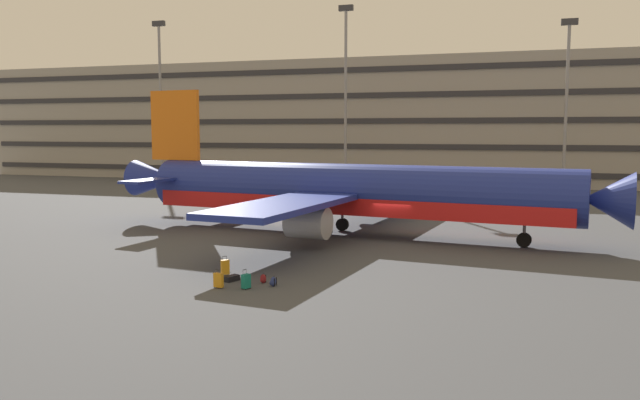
{
  "coord_description": "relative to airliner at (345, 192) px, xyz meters",
  "views": [
    {
      "loc": [
        8.03,
        -40.96,
        7.18
      ],
      "look_at": [
        -3.71,
        -4.37,
        3.0
      ],
      "focal_mm": 35.81,
      "sensor_mm": 36.0,
      "label": 1
    }
  ],
  "objects": [
    {
      "name": "suitcase_scuffed",
      "position": [
        -2.32,
        -13.94,
        -2.56
      ],
      "size": [
        0.45,
        0.45,
        0.96
      ],
      "color": "orange",
      "rests_on": "ground_plane"
    },
    {
      "name": "light_mast_center_left",
      "position": [
        16.02,
        35.36,
        8.48
      ],
      "size": [
        1.8,
        0.5,
        19.59
      ],
      "color": "gray",
      "rests_on": "ground_plane"
    },
    {
      "name": "terminal_structure",
      "position": [
        3.7,
        49.58,
        5.53
      ],
      "size": [
        149.08,
        15.82,
        17.01
      ],
      "color": "gray",
      "rests_on": "ground_plane"
    },
    {
      "name": "light_mast_left",
      "position": [
        -9.8,
        35.36,
        10.01
      ],
      "size": [
        1.8,
        0.5,
        22.56
      ],
      "color": "gray",
      "rests_on": "ground_plane"
    },
    {
      "name": "suitcase_purple",
      "position": [
        -1.44,
        -16.41,
        -2.6
      ],
      "size": [
        0.46,
        0.25,
        0.88
      ],
      "color": "orange",
      "rests_on": "ground_plane"
    },
    {
      "name": "airliner",
      "position": [
        0.0,
        0.0,
        0.0
      ],
      "size": [
        36.25,
        29.35,
        10.26
      ],
      "color": "navy",
      "rests_on": "ground_plane"
    },
    {
      "name": "ground_plane",
      "position": [
        3.7,
        -1.28,
        -2.97
      ],
      "size": [
        600.0,
        600.0,
        0.0
      ],
      "primitive_type": "plane",
      "color": "#424449"
    },
    {
      "name": "suitcase_teal",
      "position": [
        -1.48,
        -14.97,
        -2.84
      ],
      "size": [
        0.63,
        0.87,
        0.27
      ],
      "color": "black",
      "rests_on": "ground_plane"
    },
    {
      "name": "backpack_black",
      "position": [
        0.14,
        -14.93,
        -2.76
      ],
      "size": [
        0.33,
        0.28,
        0.48
      ],
      "color": "maroon",
      "rests_on": "ground_plane"
    },
    {
      "name": "light_mast_far_left",
      "position": [
        -36.17,
        35.36,
        9.72
      ],
      "size": [
        1.8,
        0.5,
        22.0
      ],
      "color": "gray",
      "rests_on": "ground_plane"
    },
    {
      "name": "suitcase_silver",
      "position": [
        -0.17,
        -16.19,
        -2.61
      ],
      "size": [
        0.38,
        0.45,
        0.9
      ],
      "color": "#147266",
      "rests_on": "ground_plane"
    },
    {
      "name": "backpack_small",
      "position": [
        0.82,
        -15.34,
        -2.76
      ],
      "size": [
        0.32,
        0.38,
        0.5
      ],
      "color": "navy",
      "rests_on": "ground_plane"
    }
  ]
}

